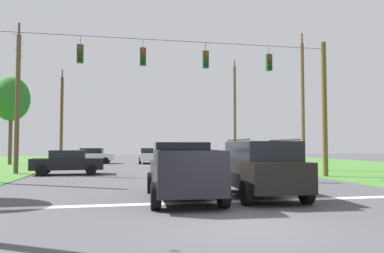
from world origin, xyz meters
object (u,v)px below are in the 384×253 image
object	(u,v)px
utility_pole_mid_left	(17,99)
pickup_truck	(182,171)
tree_roadside_left	(11,99)
suv_black	(260,167)
utility_pole_far_right	(235,111)
overhead_signal_span	(173,97)
distant_car_crossing_white	(92,156)
utility_pole_mid_right	(303,101)
distant_car_oncoming	(149,155)
distant_car_far_parked	(68,162)
utility_pole_far_left	(62,117)

from	to	relation	value
utility_pole_mid_left	pickup_truck	bearing A→B (deg)	-55.43
utility_pole_mid_left	tree_roadside_left	distance (m)	11.87
suv_black	utility_pole_far_right	xyz separation A→B (m)	(7.89, 27.61, 4.64)
pickup_truck	suv_black	world-z (taller)	suv_black
overhead_signal_span	utility_pole_far_right	xyz separation A→B (m)	(10.01, 20.49, 1.25)
distant_car_crossing_white	utility_pole_mid_right	world-z (taller)	utility_pole_mid_right
overhead_signal_span	distant_car_crossing_white	xyz separation A→B (m)	(-5.57, 17.70, -3.66)
overhead_signal_span	pickup_truck	xyz separation A→B (m)	(-0.66, -6.99, -3.48)
overhead_signal_span	utility_pole_far_right	bearing A→B (deg)	63.96
overhead_signal_span	distant_car_oncoming	size ratio (longest dim) A/B	4.17
distant_car_far_parked	utility_pole_far_left	bearing A→B (deg)	100.34
distant_car_crossing_white	distant_car_oncoming	distance (m)	5.60
suv_black	distant_car_far_parked	xyz separation A→B (m)	(-8.11, 11.56, -0.27)
suv_black	utility_pole_far_left	xyz separation A→B (m)	(-11.05, 27.67, 3.69)
distant_car_oncoming	distant_car_far_parked	distance (m)	14.01
overhead_signal_span	tree_roadside_left	world-z (taller)	tree_roadside_left
suv_black	overhead_signal_span	bearing A→B (deg)	106.59
distant_car_oncoming	utility_pole_mid_left	xyz separation A→B (m)	(-9.32, -11.53, 4.01)
utility_pole_far_right	pickup_truck	bearing A→B (deg)	-111.22
pickup_truck	distant_car_oncoming	size ratio (longest dim) A/B	1.25
suv_black	distant_car_crossing_white	xyz separation A→B (m)	(-7.69, 24.81, -0.27)
distant_car_oncoming	utility_pole_mid_left	bearing A→B (deg)	-128.96
distant_car_oncoming	utility_pole_far_right	world-z (taller)	utility_pole_far_right
distant_car_far_parked	utility_pole_mid_right	bearing A→B (deg)	2.02
overhead_signal_span	utility_pole_far_right	size ratio (longest dim) A/B	1.58
distant_car_oncoming	utility_pole_far_left	xyz separation A→B (m)	(-8.93, 3.45, 3.96)
distant_car_far_parked	utility_pole_far_right	size ratio (longest dim) A/B	0.38
utility_pole_far_right	utility_pole_far_left	distance (m)	18.97
overhead_signal_span	distant_car_crossing_white	distance (m)	18.91
distant_car_oncoming	distant_car_far_parked	bearing A→B (deg)	-115.32
distant_car_crossing_white	utility_pole_mid_right	xyz separation A→B (m)	(15.84, -12.67, 4.24)
utility_pole_mid_right	utility_pole_far_left	distance (m)	24.69
utility_pole_mid_right	tree_roadside_left	world-z (taller)	utility_pole_mid_right
pickup_truck	utility_pole_far_left	xyz separation A→B (m)	(-8.27, 27.55, 3.78)
pickup_truck	utility_pole_far_right	xyz separation A→B (m)	(10.68, 27.49, 4.73)
suv_black	distant_car_crossing_white	world-z (taller)	suv_black
distant_car_far_parked	tree_roadside_left	distance (m)	15.12
distant_car_far_parked	utility_pole_mid_left	size ratio (longest dim) A/B	0.45
suv_black	utility_pole_far_right	size ratio (longest dim) A/B	0.42
distant_car_crossing_white	tree_roadside_left	world-z (taller)	tree_roadside_left
utility_pole_mid_right	utility_pole_mid_left	bearing A→B (deg)	178.38
overhead_signal_span	utility_pole_mid_right	world-z (taller)	utility_pole_mid_right
utility_pole_far_right	utility_pole_mid_left	xyz separation A→B (m)	(-19.34, -14.91, -0.90)
utility_pole_far_right	utility_pole_far_left	bearing A→B (deg)	179.82
suv_black	distant_car_oncoming	size ratio (longest dim) A/B	1.11
suv_black	tree_roadside_left	world-z (taller)	tree_roadside_left
utility_pole_mid_right	tree_roadside_left	xyz separation A→B (m)	(-23.11, 11.82, 1.06)
tree_roadside_left	suv_black	bearing A→B (deg)	-58.00
tree_roadside_left	utility_pole_far_left	bearing A→B (deg)	43.46
suv_black	distant_car_far_parked	size ratio (longest dim) A/B	1.11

